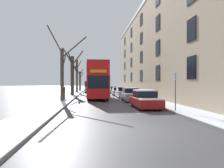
{
  "coord_description": "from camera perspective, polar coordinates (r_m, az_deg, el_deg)",
  "views": [
    {
      "loc": [
        -1.54,
        -8.48,
        2.02
      ],
      "look_at": [
        0.56,
        12.99,
        1.95
      ],
      "focal_mm": 32.0,
      "sensor_mm": 36.0,
      "label": 1
    }
  ],
  "objects": [
    {
      "name": "street_sign_post",
      "position": [
        14.3,
        17.67,
        -1.65
      ],
      "size": [
        0.32,
        0.07,
        2.74
      ],
      "color": "#4C4F54",
      "rests_on": "ground"
    },
    {
      "name": "sidewalk_left",
      "position": [
        61.61,
        -8.78,
        -1.62
      ],
      "size": [
        2.33,
        130.0,
        0.16
      ],
      "color": "slate",
      "rests_on": "ground"
    },
    {
      "name": "terrace_facade_right",
      "position": [
        33.65,
        15.92,
        9.32
      ],
      "size": [
        9.1,
        45.73,
        14.71
      ],
      "color": "tan",
      "rests_on": "ground"
    },
    {
      "name": "parked_car_4",
      "position": [
        40.2,
        0.53,
        -1.74
      ],
      "size": [
        1.7,
        4.14,
        1.46
      ],
      "color": "#474C56",
      "rests_on": "ground"
    },
    {
      "name": "parked_car_3",
      "position": [
        33.97,
        1.66,
        -2.16
      ],
      "size": [
        1.83,
        4.19,
        1.34
      ],
      "color": "#474C56",
      "rests_on": "ground"
    },
    {
      "name": "oncoming_van",
      "position": [
        43.8,
        -6.45,
        -0.71
      ],
      "size": [
        1.94,
        5.31,
        2.48
      ],
      "color": "#9EA3AD",
      "rests_on": "ground"
    },
    {
      "name": "bare_tree_left_3",
      "position": [
        52.01,
        -9.15,
        1.11
      ],
      "size": [
        1.84,
        2.52,
        6.45
      ],
      "color": "#423A30",
      "rests_on": "ground"
    },
    {
      "name": "ground_plane",
      "position": [
        8.85,
        4.7,
        -12.99
      ],
      "size": [
        320.0,
        320.0,
        0.0
      ],
      "primitive_type": "plane",
      "color": "#424247"
    },
    {
      "name": "bare_tree_left_0",
      "position": [
        22.36,
        -13.97,
        3.62
      ],
      "size": [
        4.24,
        1.73,
        8.22
      ],
      "color": "#423A30",
      "rests_on": "ground"
    },
    {
      "name": "sidewalk_right",
      "position": [
        61.86,
        0.46,
        -1.61
      ],
      "size": [
        2.33,
        130.0,
        0.16
      ],
      "color": "slate",
      "rests_on": "ground"
    },
    {
      "name": "pedestrian_left_sidewalk",
      "position": [
        24.24,
        -13.7,
        -2.17
      ],
      "size": [
        0.41,
        0.41,
        1.86
      ],
      "rotation": [
        0.0,
        0.0,
        3.38
      ],
      "color": "#4C4742",
      "rests_on": "ground"
    },
    {
      "name": "bare_tree_left_2",
      "position": [
        42.62,
        -10.1,
        2.67
      ],
      "size": [
        2.78,
        2.27,
        7.2
      ],
      "color": "#423A30",
      "rests_on": "ground"
    },
    {
      "name": "parked_car_2",
      "position": [
        28.53,
        3.05,
        -2.45
      ],
      "size": [
        1.74,
        4.43,
        1.53
      ],
      "color": "silver",
      "rests_on": "ground"
    },
    {
      "name": "bare_tree_left_1",
      "position": [
        32.96,
        -11.28,
        2.98
      ],
      "size": [
        3.41,
        2.62,
        7.86
      ],
      "color": "#423A30",
      "rests_on": "ground"
    },
    {
      "name": "parked_car_1",
      "position": [
        22.69,
        5.3,
        -3.13
      ],
      "size": [
        1.77,
        4.11,
        1.54
      ],
      "color": "slate",
      "rests_on": "ground"
    },
    {
      "name": "parked_car_0",
      "position": [
        16.6,
        9.41,
        -4.44
      ],
      "size": [
        1.8,
        4.35,
        1.49
      ],
      "color": "maroon",
      "rests_on": "ground"
    },
    {
      "name": "double_decker_bus",
      "position": [
        26.88,
        -4.24,
        1.42
      ],
      "size": [
        2.58,
        10.81,
        4.61
      ],
      "color": "red",
      "rests_on": "ground"
    }
  ]
}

